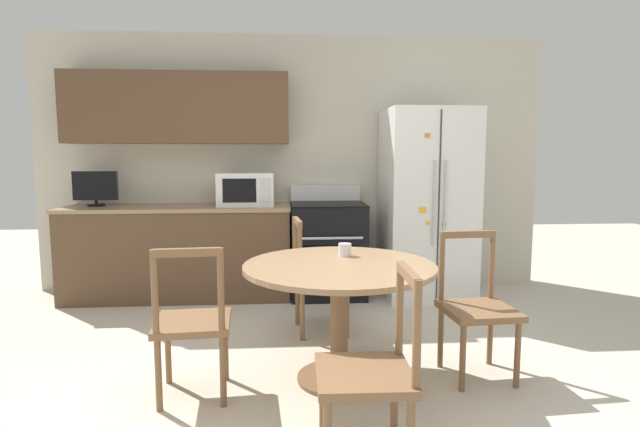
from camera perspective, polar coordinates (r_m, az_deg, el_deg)
ground_plane at (r=2.94m, az=-1.84°, el=-21.51°), size 14.00×14.00×0.00m
back_wall at (r=5.19m, az=-6.39°, el=7.27°), size 5.20×0.44×2.60m
kitchen_counter at (r=5.08m, az=-15.74°, el=-4.21°), size 2.17×0.64×0.90m
refrigerator at (r=5.00m, az=12.09°, el=1.10°), size 0.83×0.80×1.83m
oven_range at (r=4.96m, az=0.90°, el=-4.01°), size 0.72×0.68×1.08m
microwave at (r=4.90m, az=-8.45°, el=2.76°), size 0.54×0.36×0.32m
countertop_tv at (r=5.25m, az=-24.29°, el=2.74°), size 0.41×0.16×0.34m
dining_table at (r=3.07m, az=2.22°, el=-8.46°), size 1.17×1.17×0.73m
dining_chair_right at (r=3.33m, az=17.45°, el=-10.30°), size 0.45×0.45×0.90m
dining_chair_near at (r=2.32m, az=5.82°, el=-17.73°), size 0.43×0.43×0.90m
dining_chair_left at (r=3.00m, az=-14.37°, el=-12.12°), size 0.45×0.45×0.90m
dining_chair_far at (r=3.94m, az=-0.29°, el=-7.34°), size 0.46×0.46×0.90m
candle_glass at (r=3.27m, az=2.86°, el=-4.24°), size 0.09×0.09×0.08m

